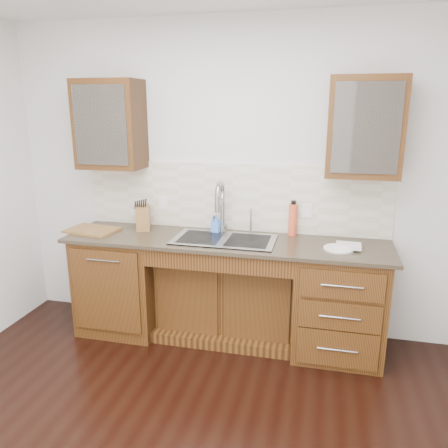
% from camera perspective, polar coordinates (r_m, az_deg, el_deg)
% --- Properties ---
extents(wall_back, '(4.00, 0.10, 2.70)m').
position_cam_1_polar(wall_back, '(3.88, 1.36, 5.80)').
color(wall_back, silver).
rests_on(wall_back, ground).
extents(base_cabinet_left, '(0.70, 0.62, 0.88)m').
position_cam_1_polar(base_cabinet_left, '(4.11, -12.99, -7.29)').
color(base_cabinet_left, '#593014').
rests_on(base_cabinet_left, ground).
extents(base_cabinet_center, '(1.20, 0.44, 0.70)m').
position_cam_1_polar(base_cabinet_center, '(3.92, 0.44, -9.42)').
color(base_cabinet_center, '#593014').
rests_on(base_cabinet_center, ground).
extents(base_cabinet_right, '(0.70, 0.62, 0.88)m').
position_cam_1_polar(base_cabinet_right, '(3.72, 14.75, -9.83)').
color(base_cabinet_right, '#593014').
rests_on(base_cabinet_right, ground).
extents(countertop, '(2.70, 0.65, 0.03)m').
position_cam_1_polar(countertop, '(3.63, 0.09, -2.26)').
color(countertop, '#84705B').
rests_on(countertop, base_cabinet_left).
extents(backsplash, '(2.70, 0.02, 0.59)m').
position_cam_1_polar(backsplash, '(3.85, 1.16, 3.53)').
color(backsplash, beige).
rests_on(backsplash, wall_back).
extents(sink, '(0.84, 0.46, 0.19)m').
position_cam_1_polar(sink, '(3.63, 0.04, -3.38)').
color(sink, '#9E9EA5').
rests_on(sink, countertop).
extents(faucet, '(0.04, 0.04, 0.40)m').
position_cam_1_polar(faucet, '(3.79, -0.20, 1.87)').
color(faucet, '#999993').
rests_on(faucet, countertop).
extents(filter_tap, '(0.02, 0.02, 0.24)m').
position_cam_1_polar(filter_tap, '(3.77, 3.54, 0.52)').
color(filter_tap, '#999993').
rests_on(filter_tap, countertop).
extents(upper_cabinet_left, '(0.55, 0.34, 0.75)m').
position_cam_1_polar(upper_cabinet_left, '(3.98, -14.63, 12.45)').
color(upper_cabinet_left, '#593014').
rests_on(upper_cabinet_left, wall_back).
extents(upper_cabinet_right, '(0.55, 0.34, 0.75)m').
position_cam_1_polar(upper_cabinet_right, '(3.54, 17.90, 11.92)').
color(upper_cabinet_right, '#593014').
rests_on(upper_cabinet_right, wall_back).
extents(outlet_left, '(0.08, 0.01, 0.12)m').
position_cam_1_polar(outlet_left, '(4.03, -7.96, 2.71)').
color(outlet_left, white).
rests_on(outlet_left, backsplash).
extents(outlet_right, '(0.08, 0.01, 0.12)m').
position_cam_1_polar(outlet_right, '(3.77, 10.81, 1.70)').
color(outlet_right, white).
rests_on(outlet_right, backsplash).
extents(soap_bottle, '(0.08, 0.08, 0.16)m').
position_cam_1_polar(soap_bottle, '(3.79, -1.05, 0.02)').
color(soap_bottle, '#4C86F4').
rests_on(soap_bottle, countertop).
extents(water_bottle, '(0.07, 0.07, 0.27)m').
position_cam_1_polar(water_bottle, '(3.75, 8.98, 0.56)').
color(water_bottle, '#E5542E').
rests_on(water_bottle, countertop).
extents(plate, '(0.26, 0.26, 0.01)m').
position_cam_1_polar(plate, '(3.49, 14.74, -3.12)').
color(plate, white).
rests_on(plate, countertop).
extents(dish_towel, '(0.19, 0.14, 0.03)m').
position_cam_1_polar(dish_towel, '(3.50, 15.96, -2.75)').
color(dish_towel, white).
rests_on(dish_towel, plate).
extents(knife_block, '(0.18, 0.22, 0.21)m').
position_cam_1_polar(knife_block, '(3.96, -10.54, 0.83)').
color(knife_block, '#9F7748').
rests_on(knife_block, countertop).
extents(cutting_board, '(0.47, 0.36, 0.02)m').
position_cam_1_polar(cutting_board, '(4.03, -16.84, -0.75)').
color(cutting_board, brown).
rests_on(cutting_board, countertop).
extents(cup_left_a, '(0.15, 0.15, 0.11)m').
position_cam_1_polar(cup_left_a, '(4.02, -15.79, 11.72)').
color(cup_left_a, silver).
rests_on(cup_left_a, upper_cabinet_left).
extents(cup_left_b, '(0.11, 0.11, 0.09)m').
position_cam_1_polar(cup_left_b, '(3.92, -12.85, 11.71)').
color(cup_left_b, silver).
rests_on(cup_left_b, upper_cabinet_left).
extents(cup_right_a, '(0.12, 0.12, 0.10)m').
position_cam_1_polar(cup_right_a, '(3.53, 15.96, 11.21)').
color(cup_right_a, silver).
rests_on(cup_right_a, upper_cabinet_right).
extents(cup_right_b, '(0.12, 0.12, 0.09)m').
position_cam_1_polar(cup_right_b, '(3.54, 18.87, 10.94)').
color(cup_right_b, white).
rests_on(cup_right_b, upper_cabinet_right).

